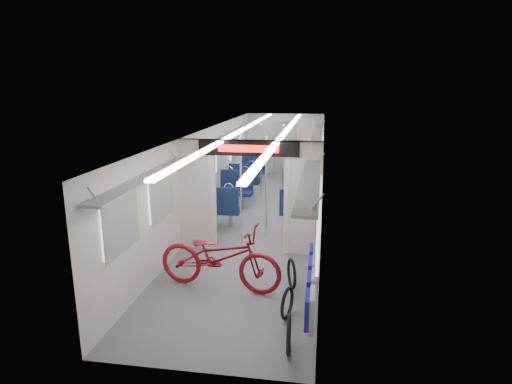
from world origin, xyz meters
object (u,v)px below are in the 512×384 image
Objects in this scene: seat_bay_near_left at (229,195)px; stanchion_near_left at (241,192)px; seat_bay_far_left at (249,172)px; bike_hoop_a at (289,336)px; seat_bay_near_right at (301,198)px; stanchion_near_right at (266,189)px; bike_hoop_c at (292,275)px; seat_bay_far_right at (306,176)px; stanchion_far_left at (261,164)px; stanchion_far_right at (283,166)px; bicycle at (220,257)px; flip_bench at (312,281)px; bike_hoop_b at (287,305)px.

stanchion_near_left is (0.69, -1.88, 0.59)m from seat_bay_near_left.
bike_hoop_a is at bearing -77.04° from seat_bay_far_left.
seat_bay_near_right is 0.90× the size of stanchion_near_right.
stanchion_near_right is at bearing -52.31° from seat_bay_near_left.
seat_bay_far_right is (-0.06, 6.76, 0.30)m from bike_hoop_c.
stanchion_far_right is (0.64, -0.14, 0.00)m from stanchion_far_left.
stanchion_far_left is at bearing 8.78° from bicycle.
stanchion_far_left is at bearing 100.34° from stanchion_near_right.
bike_hoop_c is at bearing 93.18° from bike_hoop_a.
bike_hoop_b is at bearing -166.43° from flip_bench.
seat_bay_near_right is 0.98× the size of seat_bay_far_left.
seat_bay_near_right is at bearing 59.30° from stanchion_near_left.
flip_bench is at bearing -86.87° from seat_bay_far_right.
seat_bay_far_left reaches higher than bike_hoop_a.
stanchion_near_left reaches higher than bicycle.
bicycle is 4.06× the size of bike_hoop_c.
stanchion_near_right reaches higher than bike_hoop_c.
bike_hoop_b is 0.98m from bike_hoop_c.
stanchion_near_right is at bearing -98.90° from seat_bay_far_right.
seat_bay_near_right is 1.87m from stanchion_near_right.
bike_hoop_c is at bearing 111.71° from flip_bench.
bike_hoop_c is 5.26m from stanchion_far_right.
bicycle is 5.49m from stanchion_far_left.
bike_hoop_a is at bearing -70.34° from seat_bay_near_left.
stanchion_far_left is (-1.29, 5.28, 0.91)m from bike_hoop_c.
bike_hoop_a is 0.85m from bike_hoop_b.
seat_bay_far_left is 0.92× the size of stanchion_far_left.
seat_bay_far_left is 1.89m from seat_bay_far_right.
stanchion_far_right is at bearing 1.96° from bicycle.
bike_hoop_b is 8.24m from seat_bay_far_left.
flip_bench is 3.47m from stanchion_near_right.
stanchion_far_right is (-1.01, 6.03, 0.57)m from flip_bench.
bike_hoop_b is 7.74m from seat_bay_far_right.
bicycle reaches higher than seat_bay_far_left.
seat_bay_near_right is at bearing 3.28° from seat_bay_near_left.
flip_bench is at bearing -60.99° from stanchion_near_left.
seat_bay_far_left is at bearing 13.67° from bicycle.
bicycle is 1.05× the size of seat_bay_far_right.
seat_bay_far_right is (-0.07, 7.74, 0.32)m from bike_hoop_b.
seat_bay_far_right is 4.51m from stanchion_near_right.
bicycle is 4.39× the size of bike_hoop_b.
stanchion_far_left is (-1.23, 1.30, 0.61)m from seat_bay_near_right.
flip_bench is 1.02m from bike_hoop_a.
bike_hoop_b is (-0.09, 0.84, -0.02)m from bike_hoop_a.
stanchion_far_right reaches higher than bike_hoop_c.
stanchion_near_left reaches higher than seat_bay_near_left.
stanchion_near_right is at bearing 108.89° from flip_bench.
bike_hoop_c is (1.20, 0.18, -0.32)m from bicycle.
stanchion_far_right is at bearing -109.92° from seat_bay_far_right.
bike_hoop_c is at bearing -89.10° from seat_bay_near_right.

